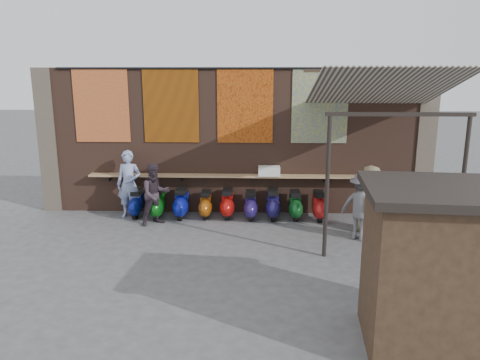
# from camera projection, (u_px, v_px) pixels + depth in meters

# --- Properties ---
(ground) EXTENTS (70.00, 70.00, 0.00)m
(ground) POSITION_uv_depth(u_px,v_px,m) (229.00, 245.00, 10.83)
(ground) COLOR #474749
(ground) RESTS_ON ground
(brick_wall) EXTENTS (10.00, 0.40, 4.00)m
(brick_wall) POSITION_uv_depth(u_px,v_px,m) (234.00, 141.00, 12.99)
(brick_wall) COLOR brown
(brick_wall) RESTS_ON ground
(pier_left) EXTENTS (0.50, 0.50, 4.00)m
(pier_left) POSITION_uv_depth(u_px,v_px,m) (50.00, 140.00, 13.16)
(pier_left) COLOR #4C4238
(pier_left) RESTS_ON ground
(pier_right) EXTENTS (0.50, 0.50, 4.00)m
(pier_right) POSITION_uv_depth(u_px,v_px,m) (424.00, 142.00, 12.81)
(pier_right) COLOR #4C4238
(pier_right) RESTS_ON ground
(eating_counter) EXTENTS (8.00, 0.32, 0.05)m
(eating_counter) POSITION_uv_depth(u_px,v_px,m) (234.00, 176.00, 12.84)
(eating_counter) COLOR #9E7A51
(eating_counter) RESTS_ON brick_wall
(shelf_box) EXTENTS (0.59, 0.33, 0.25)m
(shelf_box) POSITION_uv_depth(u_px,v_px,m) (269.00, 171.00, 12.74)
(shelf_box) COLOR white
(shelf_box) RESTS_ON eating_counter
(tapestry_redgold) EXTENTS (1.50, 0.02, 2.00)m
(tapestry_redgold) POSITION_uv_depth(u_px,v_px,m) (101.00, 105.00, 12.66)
(tapestry_redgold) COLOR maroon
(tapestry_redgold) RESTS_ON brick_wall
(tapestry_sun) EXTENTS (1.50, 0.02, 2.00)m
(tapestry_sun) POSITION_uv_depth(u_px,v_px,m) (171.00, 106.00, 12.60)
(tapestry_sun) COLOR #C9600B
(tapestry_sun) RESTS_ON brick_wall
(tapestry_orange) EXTENTS (1.50, 0.02, 2.00)m
(tapestry_orange) POSITION_uv_depth(u_px,v_px,m) (245.00, 106.00, 12.53)
(tapestry_orange) COLOR #B25316
(tapestry_orange) RESTS_ON brick_wall
(tapestry_multi) EXTENTS (1.50, 0.02, 2.00)m
(tapestry_multi) POSITION_uv_depth(u_px,v_px,m) (320.00, 106.00, 12.46)
(tapestry_multi) COLOR #274290
(tapestry_multi) RESTS_ON brick_wall
(hang_rail) EXTENTS (9.50, 0.06, 0.06)m
(hang_rail) POSITION_uv_depth(u_px,v_px,m) (234.00, 68.00, 12.30)
(hang_rail) COLOR black
(hang_rail) RESTS_ON brick_wall
(scooter_stool_0) EXTENTS (0.35, 0.77, 0.73)m
(scooter_stool_0) POSITION_uv_depth(u_px,v_px,m) (137.00, 203.00, 12.83)
(scooter_stool_0) COLOR navy
(scooter_stool_0) RESTS_ON ground
(scooter_stool_1) EXTENTS (0.38, 0.85, 0.81)m
(scooter_stool_1) POSITION_uv_depth(u_px,v_px,m) (158.00, 203.00, 12.71)
(scooter_stool_1) COLOR #0B5311
(scooter_stool_1) RESTS_ON ground
(scooter_stool_2) EXTENTS (0.38, 0.84, 0.80)m
(scooter_stool_2) POSITION_uv_depth(u_px,v_px,m) (182.00, 203.00, 12.72)
(scooter_stool_2) COLOR #0D1796
(scooter_stool_2) RESTS_ON ground
(scooter_stool_3) EXTENTS (0.34, 0.75, 0.71)m
(scooter_stool_3) POSITION_uv_depth(u_px,v_px,m) (206.00, 205.00, 12.75)
(scooter_stool_3) COLOR #8F460D
(scooter_stool_3) RESTS_ON ground
(scooter_stool_4) EXTENTS (0.36, 0.80, 0.76)m
(scooter_stool_4) POSITION_uv_depth(u_px,v_px,m) (227.00, 204.00, 12.74)
(scooter_stool_4) COLOR #A9100D
(scooter_stool_4) RESTS_ON ground
(scooter_stool_5) EXTENTS (0.35, 0.77, 0.73)m
(scooter_stool_5) POSITION_uv_depth(u_px,v_px,m) (251.00, 205.00, 12.64)
(scooter_stool_5) COLOR navy
(scooter_stool_5) RESTS_ON ground
(scooter_stool_6) EXTENTS (0.38, 0.84, 0.80)m
(scooter_stool_6) POSITION_uv_depth(u_px,v_px,m) (273.00, 204.00, 12.64)
(scooter_stool_6) COLOR #1A144B
(scooter_stool_6) RESTS_ON ground
(scooter_stool_7) EXTENTS (0.35, 0.78, 0.74)m
(scooter_stool_7) POSITION_uv_depth(u_px,v_px,m) (295.00, 205.00, 12.62)
(scooter_stool_7) COLOR #0F4C1C
(scooter_stool_7) RESTS_ON ground
(scooter_stool_8) EXTENTS (0.36, 0.79, 0.75)m
(scooter_stool_8) POSITION_uv_depth(u_px,v_px,m) (319.00, 206.00, 12.57)
(scooter_stool_8) COLOR #A61616
(scooter_stool_8) RESTS_ON ground
(diner_left) EXTENTS (0.71, 0.49, 1.85)m
(diner_left) POSITION_uv_depth(u_px,v_px,m) (129.00, 184.00, 12.65)
(diner_left) COLOR #8795C4
(diner_left) RESTS_ON ground
(diner_right) EXTENTS (1.00, 0.95, 1.62)m
(diner_right) POSITION_uv_depth(u_px,v_px,m) (155.00, 194.00, 12.07)
(diner_right) COLOR #322730
(diner_right) RESTS_ON ground
(shopper_navy) EXTENTS (0.91, 0.44, 1.50)m
(shopper_navy) POSITION_uv_depth(u_px,v_px,m) (404.00, 214.00, 10.62)
(shopper_navy) COLOR black
(shopper_navy) RESTS_ON ground
(shopper_grey) EXTENTS (1.20, 1.15, 1.64)m
(shopper_grey) POSITION_uv_depth(u_px,v_px,m) (361.00, 206.00, 10.99)
(shopper_grey) COLOR #5B5A5F
(shopper_grey) RESTS_ON ground
(shopper_tan) EXTENTS (0.98, 0.93, 1.68)m
(shopper_tan) POSITION_uv_depth(u_px,v_px,m) (370.00, 199.00, 11.54)
(shopper_tan) COLOR #817752
(shopper_tan) RESTS_ON ground
(market_stall) EXTENTS (2.26, 1.78, 2.30)m
(market_stall) POSITION_uv_depth(u_px,v_px,m) (445.00, 273.00, 6.64)
(market_stall) COLOR black
(market_stall) RESTS_ON ground
(stall_roof) EXTENTS (2.53, 2.04, 0.12)m
(stall_roof) POSITION_uv_depth(u_px,v_px,m) (454.00, 191.00, 6.35)
(stall_roof) COLOR black
(stall_roof) RESTS_ON market_stall
(stall_sign) EXTENTS (1.20, 0.15, 0.50)m
(stall_sign) POSITION_uv_depth(u_px,v_px,m) (433.00, 220.00, 7.31)
(stall_sign) COLOR gold
(stall_sign) RESTS_ON market_stall
(stall_shelf) EXTENTS (1.76, 0.26, 0.06)m
(stall_shelf) POSITION_uv_depth(u_px,v_px,m) (428.00, 269.00, 7.51)
(stall_shelf) COLOR #473321
(stall_shelf) RESTS_ON market_stall
(awning_canvas) EXTENTS (3.20, 3.28, 0.97)m
(awning_canvas) POSITION_uv_depth(u_px,v_px,m) (382.00, 87.00, 10.76)
(awning_canvas) COLOR beige
(awning_canvas) RESTS_ON brick_wall
(awning_ledger) EXTENTS (3.30, 0.08, 0.12)m
(awning_ledger) POSITION_uv_depth(u_px,v_px,m) (367.00, 69.00, 12.21)
(awning_ledger) COLOR #33261C
(awning_ledger) RESTS_ON brick_wall
(awning_header) EXTENTS (3.00, 0.08, 0.08)m
(awning_header) POSITION_uv_depth(u_px,v_px,m) (400.00, 114.00, 9.41)
(awning_header) COLOR black
(awning_header) RESTS_ON awning_post_left
(awning_post_left) EXTENTS (0.09, 0.09, 3.10)m
(awning_post_left) POSITION_uv_depth(u_px,v_px,m) (327.00, 187.00, 9.82)
(awning_post_left) COLOR black
(awning_post_left) RESTS_ON ground
(awning_post_right) EXTENTS (0.09, 0.09, 3.10)m
(awning_post_right) POSITION_uv_depth(u_px,v_px,m) (462.00, 188.00, 9.72)
(awning_post_right) COLOR black
(awning_post_right) RESTS_ON ground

